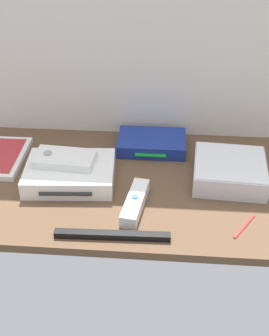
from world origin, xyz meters
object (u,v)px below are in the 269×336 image
at_px(sensor_bar, 112,235).
at_px(stylus_pen, 244,226).
at_px(game_console, 70,173).
at_px(remote_wand, 135,203).
at_px(remote_classic_pad, 64,159).
at_px(network_router, 152,143).
at_px(mini_computer, 230,171).

distance_m(sensor_bar, stylus_pen, 0.28).
height_order(game_console, remote_wand, game_console).
distance_m(remote_wand, sensor_bar, 0.11).
bearing_deg(remote_wand, stylus_pen, -2.66).
height_order(game_console, remote_classic_pad, remote_classic_pad).
distance_m(network_router, stylus_pen, 0.37).
relative_size(remote_classic_pad, sensor_bar, 0.62).
xyz_separation_m(network_router, stylus_pen, (0.21, -0.30, -0.01)).
bearing_deg(remote_wand, network_router, 92.84).
bearing_deg(remote_classic_pad, remote_wand, -26.30).
bearing_deg(stylus_pen, remote_classic_pad, 159.84).
bearing_deg(game_console, sensor_bar, -61.01).
height_order(mini_computer, stylus_pen, mini_computer).
height_order(remote_wand, sensor_bar, remote_wand).
bearing_deg(sensor_bar, stylus_pen, 9.67).
bearing_deg(game_console, stylus_pen, -22.88).
bearing_deg(network_router, remote_wand, -95.22).
height_order(network_router, remote_wand, same).
xyz_separation_m(mini_computer, remote_classic_pad, (-0.40, -0.02, 0.03)).
bearing_deg(mini_computer, remote_wand, -149.89).
relative_size(remote_wand, remote_classic_pad, 1.01).
relative_size(network_router, remote_wand, 1.19).
distance_m(mini_computer, network_router, 0.23).
distance_m(remote_wand, stylus_pen, 0.24).
height_order(network_router, sensor_bar, network_router).
xyz_separation_m(mini_computer, remote_wand, (-0.22, -0.13, -0.01)).
xyz_separation_m(network_router, sensor_bar, (-0.06, -0.36, -0.01)).
xyz_separation_m(game_console, sensor_bar, (0.12, -0.19, -0.01)).
xyz_separation_m(remote_classic_pad, sensor_bar, (0.14, -0.21, -0.05)).
bearing_deg(remote_classic_pad, stylus_pen, -15.64).
relative_size(remote_wand, stylus_pen, 1.69).
distance_m(network_router, sensor_bar, 0.36).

